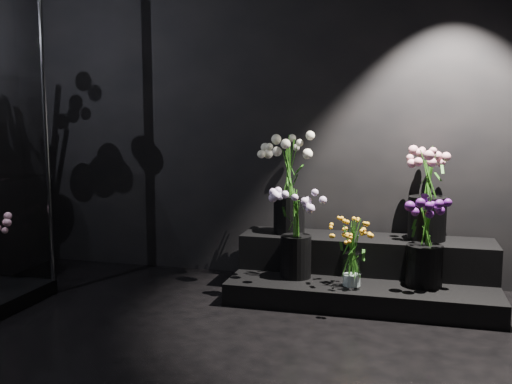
% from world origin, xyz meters
% --- Properties ---
extents(floor, '(4.00, 4.00, 0.00)m').
position_xyz_m(floor, '(0.00, 0.00, 0.00)').
color(floor, black).
rests_on(floor, ground).
extents(wall_back, '(4.00, 0.00, 4.00)m').
position_xyz_m(wall_back, '(0.00, 2.00, 1.40)').
color(wall_back, black).
rests_on(wall_back, floor).
extents(display_riser, '(1.89, 0.84, 0.42)m').
position_xyz_m(display_riser, '(0.90, 1.62, 0.17)').
color(display_riser, black).
rests_on(display_riser, floor).
extents(bouquet_orange_bells, '(0.34, 0.34, 0.47)m').
position_xyz_m(bouquet_orange_bells, '(0.84, 1.31, 0.40)').
color(bouquet_orange_bells, white).
rests_on(bouquet_orange_bells, display_riser).
extents(bouquet_lilac, '(0.38, 0.38, 0.65)m').
position_xyz_m(bouquet_lilac, '(0.43, 1.43, 0.54)').
color(bouquet_lilac, black).
rests_on(bouquet_lilac, display_riser).
extents(bouquet_purple, '(0.39, 0.39, 0.62)m').
position_xyz_m(bouquet_purple, '(1.33, 1.44, 0.50)').
color(bouquet_purple, black).
rests_on(bouquet_purple, display_riser).
extents(bouquet_cream_roses, '(0.55, 0.55, 0.75)m').
position_xyz_m(bouquet_cream_roses, '(0.31, 1.74, 0.86)').
color(bouquet_cream_roses, black).
rests_on(bouquet_cream_roses, display_riser).
extents(bouquet_pink_roses, '(0.41, 0.41, 0.68)m').
position_xyz_m(bouquet_pink_roses, '(1.35, 1.76, 0.79)').
color(bouquet_pink_roses, black).
rests_on(bouquet_pink_roses, display_riser).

